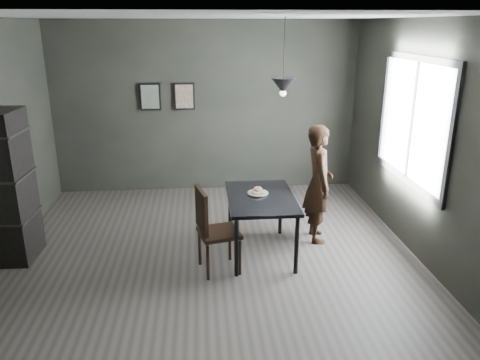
{
  "coord_description": "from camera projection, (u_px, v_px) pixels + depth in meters",
  "views": [
    {
      "loc": [
        -0.11,
        -5.23,
        2.73
      ],
      "look_at": [
        0.35,
        0.05,
        0.95
      ],
      "focal_mm": 35.0,
      "sensor_mm": 36.0,
      "label": 1
    }
  ],
  "objects": [
    {
      "name": "ground",
      "position": [
        212.0,
        254.0,
        5.82
      ],
      "size": [
        5.0,
        5.0,
        0.0
      ],
      "primitive_type": "plane",
      "color": "#332F2C",
      "rests_on": "ground"
    },
    {
      "name": "back_wall",
      "position": [
        206.0,
        108.0,
        7.73
      ],
      "size": [
        5.0,
        0.1,
        2.8
      ],
      "primitive_type": "cube",
      "color": "black",
      "rests_on": "ground"
    },
    {
      "name": "ceiling",
      "position": [
        207.0,
        16.0,
        4.92
      ],
      "size": [
        5.0,
        5.0,
        0.02
      ],
      "color": "silver",
      "rests_on": "ground"
    },
    {
      "name": "window_assembly",
      "position": [
        412.0,
        121.0,
        5.7
      ],
      "size": [
        0.04,
        1.96,
        1.56
      ],
      "color": "white",
      "rests_on": "ground"
    },
    {
      "name": "cafe_table",
      "position": [
        261.0,
        203.0,
        5.65
      ],
      "size": [
        0.8,
        1.2,
        0.75
      ],
      "color": "black",
      "rests_on": "ground"
    },
    {
      "name": "white_plate",
      "position": [
        258.0,
        194.0,
        5.7
      ],
      "size": [
        0.23,
        0.23,
        0.01
      ],
      "primitive_type": "cylinder",
      "color": "white",
      "rests_on": "cafe_table"
    },
    {
      "name": "donut_pile",
      "position": [
        258.0,
        191.0,
        5.69
      ],
      "size": [
        0.18,
        0.18,
        0.08
      ],
      "rotation": [
        0.0,
        0.0,
        -0.24
      ],
      "color": "beige",
      "rests_on": "white_plate"
    },
    {
      "name": "woman",
      "position": [
        318.0,
        184.0,
        6.01
      ],
      "size": [
        0.39,
        0.58,
        1.54
      ],
      "primitive_type": "imported",
      "rotation": [
        0.0,
        0.0,
        1.54
      ],
      "color": "black",
      "rests_on": "ground"
    },
    {
      "name": "wood_chair",
      "position": [
        211.0,
        225.0,
        5.26
      ],
      "size": [
        0.53,
        0.53,
        1.01
      ],
      "rotation": [
        0.0,
        0.0,
        0.24
      ],
      "color": "black",
      "rests_on": "ground"
    },
    {
      "name": "shelf_unit",
      "position": [
        12.0,
        187.0,
        5.47
      ],
      "size": [
        0.37,
        0.62,
        1.82
      ],
      "primitive_type": "cube",
      "rotation": [
        0.0,
        0.0,
        -0.04
      ],
      "color": "black",
      "rests_on": "ground"
    },
    {
      "name": "pendant_lamp",
      "position": [
        283.0,
        86.0,
        5.33
      ],
      "size": [
        0.28,
        0.28,
        0.86
      ],
      "color": "black",
      "rests_on": "ground"
    },
    {
      "name": "framed_print_left",
      "position": [
        150.0,
        97.0,
        7.56
      ],
      "size": [
        0.34,
        0.04,
        0.44
      ],
      "color": "black",
      "rests_on": "ground"
    },
    {
      "name": "framed_print_right",
      "position": [
        184.0,
        96.0,
        7.61
      ],
      "size": [
        0.34,
        0.04,
        0.44
      ],
      "color": "black",
      "rests_on": "ground"
    }
  ]
}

